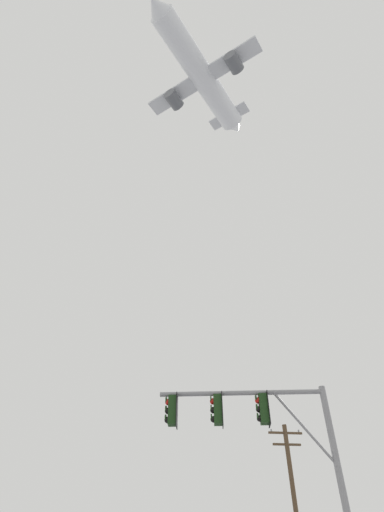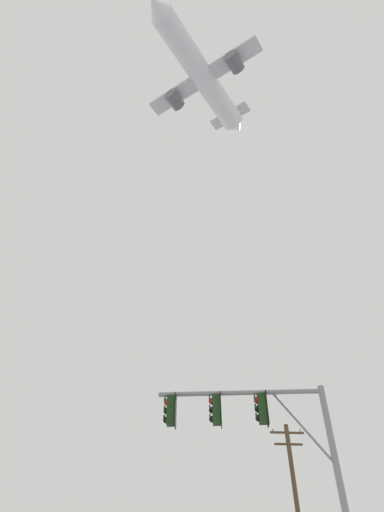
{
  "view_description": "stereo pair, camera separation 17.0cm",
  "coord_description": "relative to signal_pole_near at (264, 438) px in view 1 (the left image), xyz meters",
  "views": [
    {
      "loc": [
        -0.74,
        -3.96,
        1.44
      ],
      "look_at": [
        0.83,
        13.76,
        15.97
      ],
      "focal_mm": 29.11,
      "sensor_mm": 36.0,
      "label": 1
    },
    {
      "loc": [
        -0.57,
        -3.97,
        1.44
      ],
      "look_at": [
        0.83,
        13.76,
        15.97
      ],
      "focal_mm": 29.11,
      "sensor_mm": 36.0,
      "label": 2
    }
  ],
  "objects": [
    {
      "name": "signal_pole_near",
      "position": [
        0.0,
        0.0,
        0.0
      ],
      "size": [
        5.28,
        0.97,
        6.62
      ],
      "color": "gray",
      "rests_on": "ground"
    },
    {
      "name": "airplane",
      "position": [
        -0.03,
        12.48,
        46.54
      ],
      "size": [
        14.56,
        17.45,
        5.53
      ],
      "color": "white"
    },
    {
      "name": "utility_pole",
      "position": [
        5.11,
        14.34,
        0.21
      ],
      "size": [
        2.2,
        0.28,
        9.99
      ],
      "color": "brown",
      "rests_on": "ground"
    }
  ]
}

